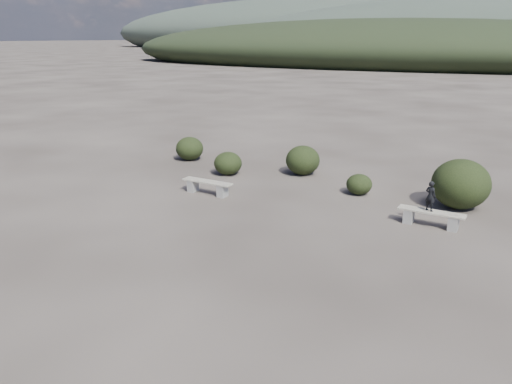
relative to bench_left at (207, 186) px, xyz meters
The scene contains 9 objects.
ground 6.64m from the bench_left, 56.32° to the right, with size 1200.00×1200.00×0.00m, color #2C2622.
bench_left is the anchor object (origin of this frame).
bench_right 7.52m from the bench_left, ahead, with size 1.90×0.41×0.47m.
seated_person 7.47m from the bench_left, ahead, with size 0.33×0.21×0.89m, color black.
shrub_a 2.69m from the bench_left, 107.07° to the left, with size 1.13×1.13×0.92m, color black.
shrub_b 4.47m from the bench_left, 66.04° to the left, with size 1.37×1.37×1.17m, color black.
shrub_c 5.35m from the bench_left, 29.43° to the left, with size 0.91×0.91×0.73m, color black.
shrub_d 8.44m from the bench_left, 19.53° to the left, with size 1.84×1.84×1.61m, color black.
shrub_f 5.29m from the bench_left, 133.58° to the left, with size 1.23×1.23×1.04m, color black.
Camera 1 is at (6.14, -8.26, 5.32)m, focal length 35.00 mm.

